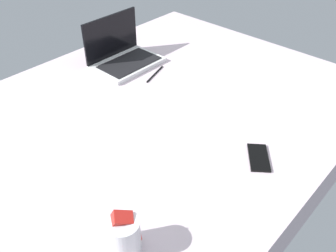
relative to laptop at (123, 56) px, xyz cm
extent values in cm
cube|color=silver|center=(-17.31, -39.74, -13.41)|extent=(180.00, 140.00, 18.00)
cube|color=silver|center=(0.01, -3.04, -3.41)|extent=(33.06, 23.09, 2.00)
cube|color=black|center=(0.01, -4.54, -2.21)|extent=(29.05, 17.08, 0.40)
cube|color=black|center=(-0.02, 7.96, 8.09)|extent=(33.00, 1.09, 21.00)
cylinder|color=silver|center=(-71.76, -80.29, 1.09)|extent=(9.00, 9.00, 11.00)
cube|color=red|center=(-70.92, -80.74, -0.47)|extent=(6.25, 6.21, 5.09)
cube|color=red|center=(-72.95, -81.42, 3.02)|extent=(4.54, 4.48, 4.68)
cube|color=red|center=(-71.12, -79.38, 6.50)|extent=(6.81, 6.80, 5.69)
cube|color=black|center=(-15.69, -88.21, -4.01)|extent=(15.23, 13.96, 0.80)
cube|color=black|center=(2.60, -19.64, -4.11)|extent=(16.36, 5.80, 0.60)
camera|label=1|loc=(-106.93, -128.19, 82.58)|focal=38.71mm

